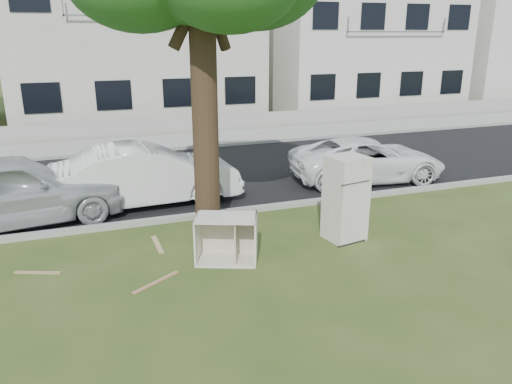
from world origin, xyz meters
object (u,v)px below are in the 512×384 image
object	(u,v)px
fridge	(346,198)
car_center	(147,175)
car_left	(11,190)
cabinet	(227,239)
car_right	(367,159)

from	to	relation	value
fridge	car_center	size ratio (longest dim) A/B	0.39
fridge	car_left	distance (m)	7.20
cabinet	car_left	world-z (taller)	car_left
car_center	car_left	size ratio (longest dim) A/B	0.96
car_center	car_right	distance (m)	6.23
fridge	car_center	distance (m)	5.01
cabinet	car_left	distance (m)	5.15
cabinet	car_right	xyz separation A→B (m)	(5.31, 3.76, 0.17)
car_left	cabinet	bearing A→B (deg)	-138.61
fridge	car_left	world-z (taller)	fridge
car_left	car_right	bearing A→B (deg)	-95.41
cabinet	car_right	distance (m)	6.51
cabinet	car_right	world-z (taller)	car_right
cabinet	car_center	world-z (taller)	car_center
car_center	car_left	distance (m)	3.01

